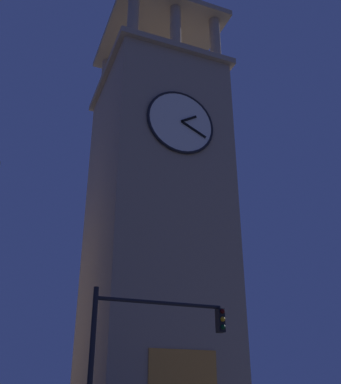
% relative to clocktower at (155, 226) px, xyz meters
% --- Properties ---
extents(clocktower, '(7.39, 8.38, 27.40)m').
position_rel_clocktower_xyz_m(clocktower, '(0.00, 0.00, 0.00)').
color(clocktower, gray).
rests_on(clocktower, ground_plane).
extents(traffic_signal_near, '(4.37, 0.41, 5.08)m').
position_rel_clocktower_xyz_m(traffic_signal_near, '(3.81, 9.67, -7.62)').
color(traffic_signal_near, black).
rests_on(traffic_signal_near, ground_plane).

